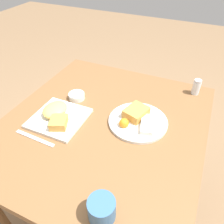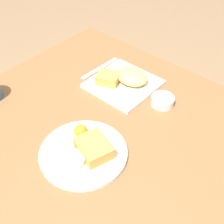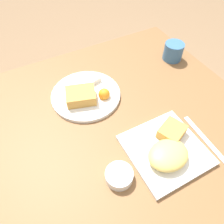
{
  "view_description": "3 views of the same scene",
  "coord_description": "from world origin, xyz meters",
  "px_view_note": "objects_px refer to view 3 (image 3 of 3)",
  "views": [
    {
      "loc": [
        0.66,
        0.33,
        1.38
      ],
      "look_at": [
        -0.02,
        0.03,
        0.77
      ],
      "focal_mm": 35.0,
      "sensor_mm": 36.0,
      "label": 1
    },
    {
      "loc": [
        -0.52,
        0.54,
        1.45
      ],
      "look_at": [
        -0.03,
        -0.02,
        0.76
      ],
      "focal_mm": 50.0,
      "sensor_mm": 36.0,
      "label": 2
    },
    {
      "loc": [
        -0.24,
        -0.42,
        1.33
      ],
      "look_at": [
        -0.01,
        0.01,
        0.74
      ],
      "focal_mm": 35.0,
      "sensor_mm": 36.0,
      "label": 3
    }
  ],
  "objects_px": {
    "butter_knife": "(204,138)",
    "coffee_mug": "(173,51)",
    "plate_square_near": "(167,149)",
    "plate_oval_far": "(86,94)",
    "sauce_ramekin": "(119,176)"
  },
  "relations": [
    {
      "from": "butter_knife",
      "to": "coffee_mug",
      "type": "height_order",
      "value": "coffee_mug"
    },
    {
      "from": "plate_square_near",
      "to": "coffee_mug",
      "type": "bearing_deg",
      "value": 50.21
    },
    {
      "from": "sauce_ramekin",
      "to": "plate_oval_far",
      "type": "bearing_deg",
      "value": 82.38
    },
    {
      "from": "plate_square_near",
      "to": "coffee_mug",
      "type": "distance_m",
      "value": 0.5
    },
    {
      "from": "sauce_ramekin",
      "to": "coffee_mug",
      "type": "relative_size",
      "value": 0.96
    },
    {
      "from": "plate_oval_far",
      "to": "butter_knife",
      "type": "height_order",
      "value": "plate_oval_far"
    },
    {
      "from": "plate_square_near",
      "to": "butter_knife",
      "type": "distance_m",
      "value": 0.15
    },
    {
      "from": "sauce_ramekin",
      "to": "butter_knife",
      "type": "height_order",
      "value": "sauce_ramekin"
    },
    {
      "from": "sauce_ramekin",
      "to": "butter_knife",
      "type": "relative_size",
      "value": 0.41
    },
    {
      "from": "plate_oval_far",
      "to": "sauce_ramekin",
      "type": "xyz_separation_m",
      "value": [
        -0.05,
        -0.35,
        0.0
      ]
    },
    {
      "from": "butter_knife",
      "to": "plate_oval_far",
      "type": "bearing_deg",
      "value": 38.98
    },
    {
      "from": "plate_square_near",
      "to": "plate_oval_far",
      "type": "height_order",
      "value": "plate_square_near"
    },
    {
      "from": "plate_square_near",
      "to": "plate_oval_far",
      "type": "bearing_deg",
      "value": 110.25
    },
    {
      "from": "plate_square_near",
      "to": "plate_oval_far",
      "type": "distance_m",
      "value": 0.37
    },
    {
      "from": "plate_oval_far",
      "to": "sauce_ramekin",
      "type": "bearing_deg",
      "value": -97.62
    }
  ]
}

